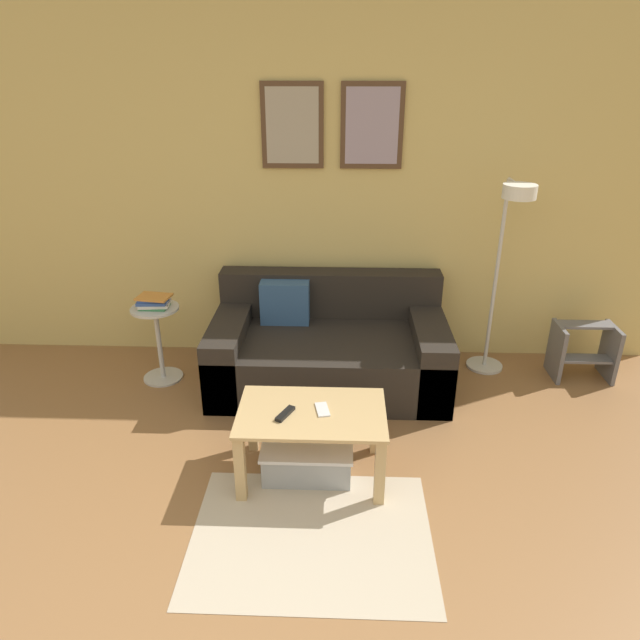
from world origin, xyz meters
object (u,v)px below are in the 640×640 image
(book_stack, at_px, (154,301))
(coffee_table, at_px, (312,425))
(step_stool, at_px, (583,350))
(remote_control, at_px, (285,414))
(cell_phone, at_px, (322,409))
(side_table, at_px, (158,337))
(couch, at_px, (328,348))
(storage_bin, at_px, (308,455))
(floor_lamp, at_px, (507,249))

(book_stack, bearing_deg, coffee_table, -42.00)
(coffee_table, relative_size, step_stool, 1.92)
(remote_control, bearing_deg, cell_phone, 42.35)
(cell_phone, bearing_deg, coffee_table, -176.88)
(side_table, distance_m, cell_phone, 1.62)
(couch, xyz_separation_m, cell_phone, (-0.01, -1.08, 0.17))
(cell_phone, xyz_separation_m, step_stool, (1.90, 1.19, -0.20))
(side_table, height_order, cell_phone, side_table)
(storage_bin, bearing_deg, book_stack, 138.43)
(side_table, bearing_deg, couch, 1.67)
(couch, bearing_deg, remote_control, -100.33)
(remote_control, bearing_deg, coffee_table, 43.07)
(remote_control, relative_size, cell_phone, 1.07)
(floor_lamp, distance_m, side_table, 2.55)
(storage_bin, height_order, cell_phone, cell_phone)
(couch, distance_m, book_stack, 1.30)
(book_stack, distance_m, remote_control, 1.53)
(side_table, distance_m, step_stool, 3.14)
(couch, xyz_separation_m, floor_lamp, (1.22, 0.07, 0.75))
(coffee_table, distance_m, step_stool, 2.30)
(side_table, relative_size, remote_control, 3.85)
(remote_control, bearing_deg, floor_lamp, 66.32)
(remote_control, distance_m, cell_phone, 0.21)
(storage_bin, bearing_deg, step_stool, 30.37)
(couch, xyz_separation_m, side_table, (-1.24, -0.04, 0.09))
(step_stool, bearing_deg, storage_bin, -149.63)
(storage_bin, xyz_separation_m, side_table, (-1.15, 1.02, 0.25))
(storage_bin, xyz_separation_m, cell_phone, (0.09, -0.02, 0.33))
(storage_bin, distance_m, book_stack, 1.62)
(couch, bearing_deg, coffee_table, -93.44)
(coffee_table, height_order, book_stack, book_stack)
(book_stack, height_order, step_stool, book_stack)
(book_stack, height_order, remote_control, book_stack)
(storage_bin, bearing_deg, cell_phone, -15.93)
(floor_lamp, bearing_deg, remote_control, -139.71)
(couch, bearing_deg, book_stack, -178.58)
(side_table, distance_m, book_stack, 0.28)
(coffee_table, distance_m, storage_bin, 0.24)
(step_stool, bearing_deg, couch, -176.59)
(coffee_table, distance_m, cell_phone, 0.11)
(remote_control, bearing_deg, book_stack, 159.24)
(side_table, relative_size, cell_phone, 4.12)
(floor_lamp, xyz_separation_m, cell_phone, (-1.22, -1.15, -0.58))
(book_stack, relative_size, cell_phone, 1.78)
(storage_bin, bearing_deg, side_table, 138.57)
(storage_bin, xyz_separation_m, step_stool, (1.99, 1.16, 0.12))
(book_stack, distance_m, cell_phone, 1.63)
(coffee_table, xyz_separation_m, floor_lamp, (1.28, 1.16, 0.67))
(book_stack, bearing_deg, side_table, -84.15)
(side_table, height_order, book_stack, book_stack)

